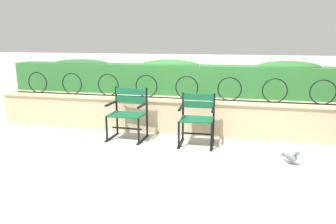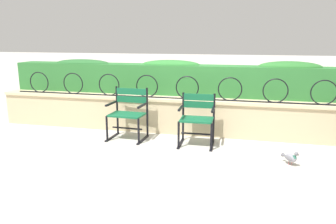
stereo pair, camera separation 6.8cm
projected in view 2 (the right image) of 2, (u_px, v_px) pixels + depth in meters
name	position (u px, v px, depth m)	size (l,w,h in m)	color
ground_plane	(167.00, 145.00, 5.33)	(60.00, 60.00, 0.00)	#BCB7AD
stone_wall	(177.00, 115.00, 5.97)	(7.09, 0.41, 0.66)	#C6B289
iron_arch_fence	(168.00, 88.00, 5.82)	(6.55, 0.02, 0.42)	black
hedge_row	(182.00, 78.00, 6.22)	(6.94, 0.49, 0.67)	#2D7033
park_chair_left	(128.00, 112.00, 5.60)	(0.64, 0.55, 0.89)	#145B38
park_chair_right	(197.00, 117.00, 5.28)	(0.58, 0.53, 0.84)	#145B38
pigeon_near_chairs	(291.00, 157.00, 4.47)	(0.22, 0.25, 0.22)	gray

